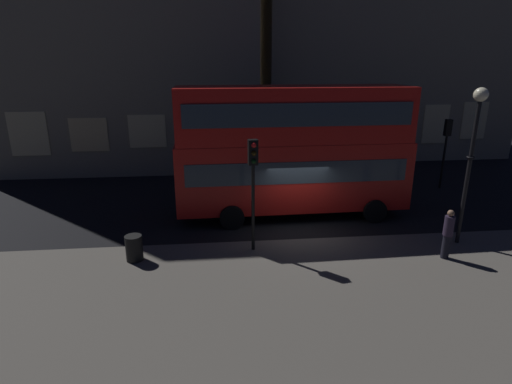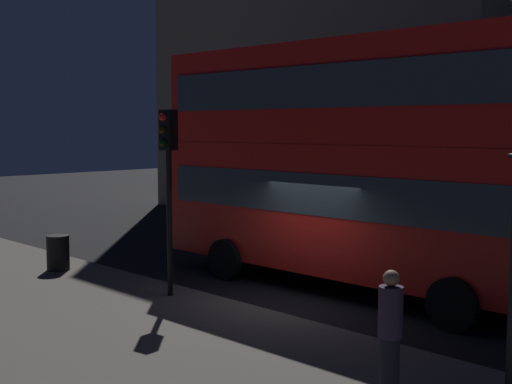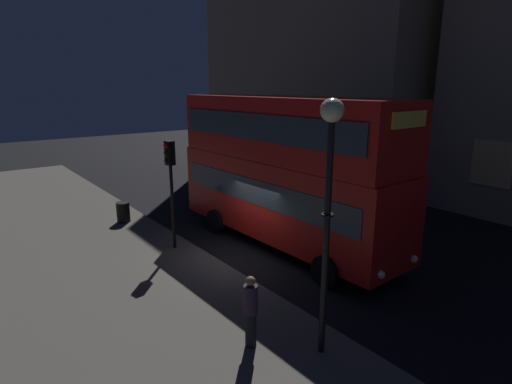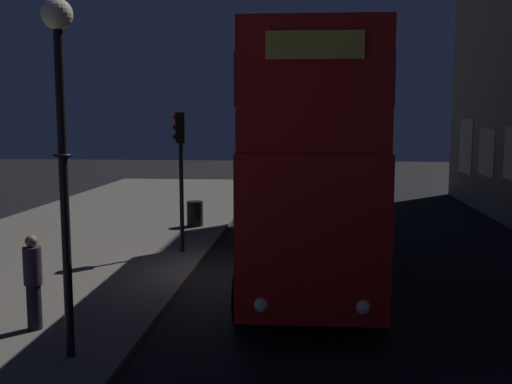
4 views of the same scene
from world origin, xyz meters
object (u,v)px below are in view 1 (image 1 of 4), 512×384
object	(u,v)px
traffic_light_far_side	(446,139)
pedestrian	(448,233)
street_lamp	(474,136)
traffic_light_near_kerb	(253,172)
litter_bin	(134,248)
double_decker_bus	(292,146)

from	to	relation	value
traffic_light_far_side	pedestrian	xyz separation A→B (m)	(-4.34, -8.11, -1.64)
street_lamp	pedestrian	distance (m)	3.48
traffic_light_near_kerb	street_lamp	size ratio (longest dim) A/B	0.71
traffic_light_far_side	litter_bin	bearing A→B (deg)	26.63
street_lamp	pedestrian	bearing A→B (deg)	-135.15
litter_bin	traffic_light_near_kerb	bearing A→B (deg)	5.66
pedestrian	double_decker_bus	bearing A→B (deg)	-12.79
double_decker_bus	traffic_light_far_side	xyz separation A→B (m)	(8.76, 3.20, -0.44)
litter_bin	traffic_light_far_side	bearing A→B (deg)	25.89
traffic_light_near_kerb	double_decker_bus	bearing A→B (deg)	54.63
litter_bin	pedestrian	bearing A→B (deg)	-4.94
traffic_light_far_side	pedestrian	distance (m)	9.35
double_decker_bus	traffic_light_far_side	distance (m)	9.34
pedestrian	litter_bin	size ratio (longest dim) A/B	1.97
double_decker_bus	litter_bin	size ratio (longest dim) A/B	11.32
pedestrian	street_lamp	bearing A→B (deg)	-99.96
double_decker_bus	street_lamp	distance (m)	6.80
street_lamp	traffic_light_far_side	bearing A→B (deg)	65.39
double_decker_bus	street_lamp	world-z (taller)	street_lamp
double_decker_bus	pedestrian	bearing A→B (deg)	-49.02
traffic_light_near_kerb	street_lamp	distance (m)	7.68
traffic_light_near_kerb	street_lamp	bearing A→B (deg)	-7.35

